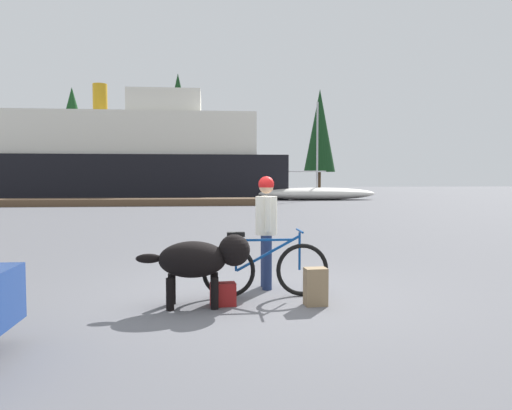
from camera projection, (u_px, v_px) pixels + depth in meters
ground_plane at (254, 295)px, 6.77m from camera, size 160.00×160.00×0.00m
bicycle at (265, 268)px, 6.66m from camera, size 1.75×0.44×0.92m
person_cyclist at (266, 222)px, 7.16m from camera, size 0.32×0.53×1.65m
dog at (201, 259)px, 6.15m from camera, size 1.44×0.54×0.91m
backpack at (316, 287)px, 6.23m from camera, size 0.29×0.22×0.48m
handbag_pannier at (223, 294)px, 6.21m from camera, size 0.34×0.21×0.30m
dock_pier at (120, 202)px, 28.72m from camera, size 17.69×2.27×0.40m
ferry_boat at (138, 158)px, 38.44m from camera, size 22.93×7.96×8.92m
sailboat_moored at (317, 193)px, 36.04m from camera, size 8.80×2.47×7.17m
pine_tree_far_left at (73, 127)px, 51.13m from camera, size 4.36×4.36×11.12m
pine_tree_center at (178, 119)px, 51.52m from camera, size 4.27×4.27×12.62m
pine_tree_far_right at (320, 131)px, 53.17m from camera, size 3.42×3.42×11.29m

